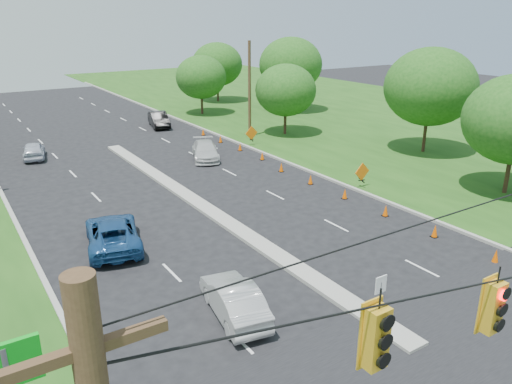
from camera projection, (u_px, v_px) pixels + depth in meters
grass_right at (499, 144)px, 45.60m from camera, size 40.00×160.00×0.06m
curb_left at (1, 194)px, 32.96m from camera, size 0.25×110.00×0.16m
curb_right at (257, 151)px, 43.31m from camera, size 0.25×110.00×0.16m
median at (200, 205)px, 31.02m from camera, size 1.00×34.00×0.18m
median_sign at (380, 290)px, 18.67m from camera, size 0.55×0.06×2.05m
utility_pole_far_right at (250, 90)px, 46.98m from camera, size 0.28×0.28×9.00m
cone_1 at (496, 256)px, 23.73m from camera, size 0.32×0.32×0.70m
cone_2 at (435, 231)px, 26.50m from camera, size 0.32×0.32×0.70m
cone_3 at (386, 211)px, 29.27m from camera, size 0.32×0.32×0.70m
cone_4 at (345, 194)px, 32.03m from camera, size 0.32×0.32×0.70m
cone_5 at (311, 179)px, 34.80m from camera, size 0.32×0.32×0.70m
cone_6 at (281, 167)px, 37.57m from camera, size 0.32×0.32×0.70m
cone_7 at (262, 156)px, 40.64m from camera, size 0.32×0.32×0.70m
cone_8 at (240, 147)px, 43.41m from camera, size 0.32×0.32×0.70m
cone_9 at (221, 139)px, 46.18m from camera, size 0.32×0.32×0.70m
cone_10 at (203, 132)px, 48.94m from camera, size 0.32×0.32×0.70m
work_sign_1 at (362, 173)px, 33.81m from camera, size 1.27×0.58×1.37m
work_sign_2 at (251, 134)px, 44.88m from camera, size 1.27×0.58×1.37m
tree_8 at (430, 87)px, 41.21m from camera, size 7.56×7.56×8.82m
tree_9 at (286, 90)px, 48.04m from camera, size 5.88×5.88×6.86m
tree_10 at (291, 65)px, 59.63m from camera, size 7.56×7.56×8.82m
tree_11 at (217, 64)px, 66.48m from camera, size 6.72×6.72×7.84m
tree_12 at (201, 77)px, 58.08m from camera, size 5.88×5.88×6.86m
white_sedan at (234, 299)px, 19.44m from camera, size 2.30×4.62×1.46m
blue_pickup at (113, 233)px, 25.26m from camera, size 3.70×5.89×1.52m
silver_car_far at (205, 151)px, 40.80m from camera, size 3.73×5.28×1.42m
silver_car_oncoming at (34, 150)px, 40.95m from camera, size 2.43×4.34×1.39m
dark_car_receding at (159, 120)px, 52.48m from camera, size 2.66×5.03×1.58m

